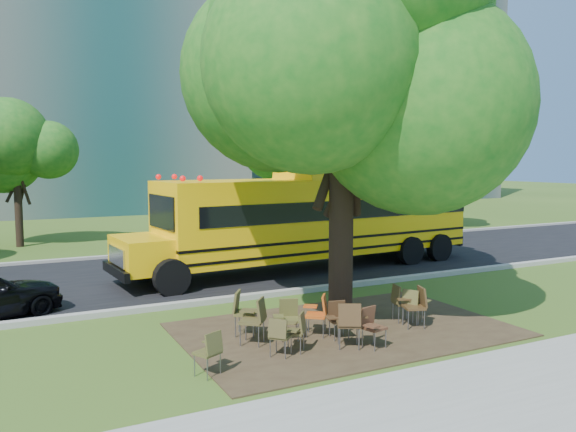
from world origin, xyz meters
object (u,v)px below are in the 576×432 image
chair_4 (350,320)px  school_bus (318,217)px  chair_1 (281,333)px  chair_11 (319,311)px  chair_8 (255,316)px  chair_9 (288,315)px  chair_5 (371,323)px  main_tree (343,68)px  chair_7 (413,303)px  chair_0 (210,348)px  chair_2 (297,328)px  chair_3 (337,316)px  chair_10 (243,309)px  chair_12 (401,300)px

chair_4 → school_bus: bearing=92.5°
chair_1 → chair_11: size_ratio=0.87×
chair_8 → chair_9: bearing=-49.8°
school_bus → chair_5: school_bus is taller
main_tree → chair_11: 5.39m
school_bus → chair_8: (-5.19, -6.53, -1.18)m
chair_7 → chair_4: bearing=-99.4°
chair_0 → chair_11: size_ratio=0.89×
chair_4 → chair_5: bearing=8.6°
chair_8 → chair_9: size_ratio=1.14×
chair_5 → chair_11: chair_11 is taller
chair_1 → chair_2: bearing=65.3°
chair_2 → chair_8: (-0.53, 0.77, 0.10)m
chair_0 → chair_11: (2.74, 1.06, 0.06)m
main_tree → school_bus: bearing=64.9°
chair_0 → chair_9: (2.07, 1.16, 0.03)m
chair_3 → chair_4: 0.70m
chair_10 → chair_12: 3.65m
chair_10 → chair_12: chair_10 is taller
school_bus → chair_3: school_bus is taller
chair_1 → chair_8: (-0.13, 0.90, 0.12)m
chair_0 → chair_7: (5.04, 0.82, 0.02)m
chair_4 → chair_1: bearing=-159.1°
chair_9 → chair_12: size_ratio=0.96×
chair_3 → chair_7: bearing=-166.3°
chair_0 → chair_4: size_ratio=0.84×
school_bus → chair_8: bearing=-133.2°
chair_0 → chair_7: 5.11m
chair_9 → chair_11: size_ratio=0.94×
chair_3 → chair_10: (-1.67, 1.03, 0.11)m
chair_2 → chair_10: bearing=60.8°
chair_4 → chair_7: chair_4 is taller
chair_8 → chair_12: 3.58m
school_bus → main_tree: bearing=-119.8°
school_bus → chair_7: bearing=-106.9°
chair_11 → chair_5: bearing=-118.1°
chair_0 → chair_7: size_ratio=0.96×
chair_5 → chair_12: 2.00m
main_tree → chair_1: size_ratio=12.08×
chair_1 → chair_8: 0.92m
chair_4 → chair_11: (-0.14, 0.99, -0.03)m
chair_3 → chair_7: 2.04m
chair_8 → chair_12: (3.58, -0.07, -0.05)m
chair_8 → chair_2: bearing=-106.0°
chair_4 → chair_11: 1.00m
chair_3 → chair_5: chair_5 is taller
chair_10 → chair_11: size_ratio=1.07×
chair_9 → chair_3: bearing=178.4°
chair_0 → chair_1: bearing=-16.1°
chair_3 → chair_4: chair_4 is taller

